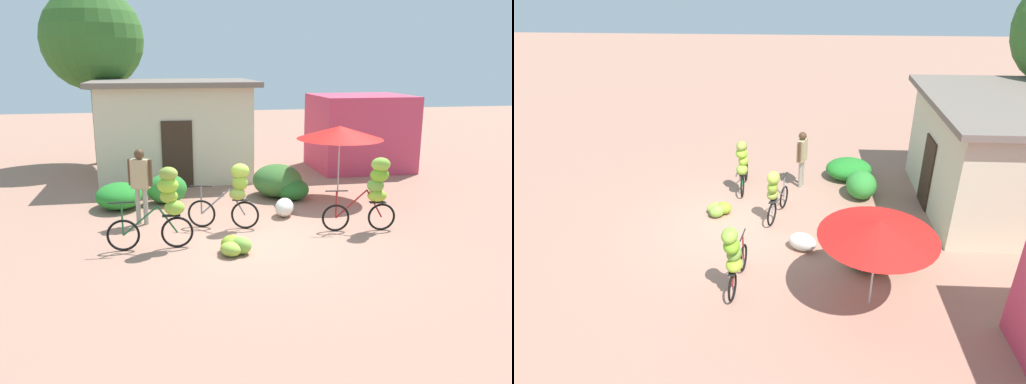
# 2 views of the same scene
# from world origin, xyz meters

# --- Properties ---
(ground_plane) EXTENTS (60.00, 60.00, 0.00)m
(ground_plane) POSITION_xyz_m (0.00, 0.00, 0.00)
(ground_plane) COLOR #A57661
(building_low) EXTENTS (5.13, 3.97, 3.09)m
(building_low) POSITION_xyz_m (-1.50, 6.94, 1.57)
(building_low) COLOR beige
(building_low) RESTS_ON ground
(hedge_bush_front_left) EXTENTS (1.19, 1.43, 0.64)m
(hedge_bush_front_left) POSITION_xyz_m (-3.09, 3.24, 0.32)
(hedge_bush_front_left) COLOR #258229
(hedge_bush_front_left) RESTS_ON ground
(hedge_bush_front_right) EXTENTS (1.06, 0.88, 0.79)m
(hedge_bush_front_right) POSITION_xyz_m (-1.87, 3.49, 0.39)
(hedge_bush_front_right) COLOR #318A33
(hedge_bush_front_right) RESTS_ON ground
(hedge_bush_mid) EXTENTS (1.38, 1.53, 0.90)m
(hedge_bush_mid) POSITION_xyz_m (1.19, 3.67, 0.45)
(hedge_bush_mid) COLOR #3B6F2F
(hedge_bush_mid) RESTS_ON ground
(hedge_bush_by_door) EXTENTS (0.92, 1.04, 0.58)m
(hedge_bush_by_door) POSITION_xyz_m (1.49, 3.23, 0.29)
(hedge_bush_by_door) COLOR #276626
(hedge_bush_by_door) RESTS_ON ground
(market_umbrella) EXTENTS (2.33, 2.33, 2.00)m
(market_umbrella) POSITION_xyz_m (2.77, 3.12, 1.82)
(market_umbrella) COLOR beige
(market_umbrella) RESTS_ON ground
(bicycle_leftmost) EXTENTS (1.71, 0.39, 1.68)m
(bicycle_leftmost) POSITION_xyz_m (-1.95, 0.02, 0.98)
(bicycle_leftmost) COLOR black
(bicycle_leftmost) RESTS_ON ground
(bicycle_near_pile) EXTENTS (1.58, 0.59, 1.50)m
(bicycle_near_pile) POSITION_xyz_m (-0.42, 1.01, 0.88)
(bicycle_near_pile) COLOR black
(bicycle_near_pile) RESTS_ON ground
(bicycle_center_loaded) EXTENTS (1.65, 0.46, 1.66)m
(bicycle_center_loaded) POSITION_xyz_m (2.58, 0.31, 0.99)
(bicycle_center_loaded) COLOR black
(bicycle_center_loaded) RESTS_ON ground
(banana_pile_on_ground) EXTENTS (0.78, 0.83, 0.34)m
(banana_pile_on_ground) POSITION_xyz_m (-0.65, -0.53, 0.16)
(banana_pile_on_ground) COLOR #86A428
(banana_pile_on_ground) RESTS_ON ground
(produce_sack) EXTENTS (0.68, 0.82, 0.44)m
(produce_sack) POSITION_xyz_m (0.92, 1.75, 0.22)
(produce_sack) COLOR silver
(produce_sack) RESTS_ON ground
(person_vendor) EXTENTS (0.55, 0.33, 1.76)m
(person_vendor) POSITION_xyz_m (-2.47, 1.74, 1.09)
(person_vendor) COLOR gray
(person_vendor) RESTS_ON ground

